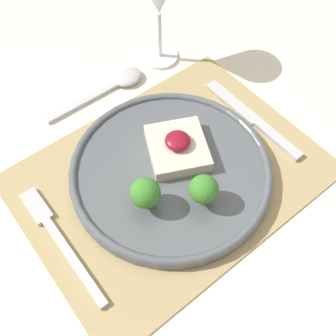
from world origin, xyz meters
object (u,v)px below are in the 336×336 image
Objects in this scene: knife at (258,123)px; dinner_plate at (169,171)px; spoon at (119,82)px; fork at (57,236)px.

dinner_plate is at bearing 174.66° from knife.
dinner_plate reaches higher than spoon.
dinner_plate is at bearing -106.72° from spoon.
spoon is (0.05, 0.20, -0.01)m from dinner_plate.
fork is (-0.18, 0.02, -0.01)m from dinner_plate.
fork is 1.08× the size of spoon.
dinner_plate reaches higher than fork.
spoon reaches higher than knife.
dinner_plate is 1.58× the size of spoon.
knife reaches higher than fork.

